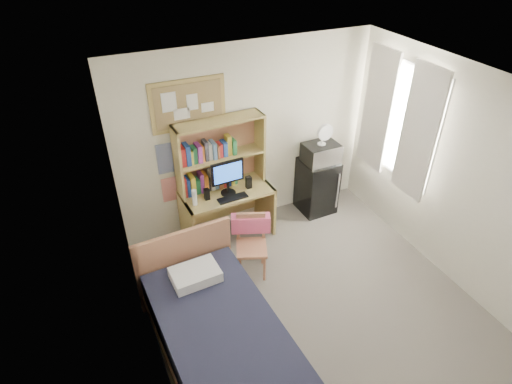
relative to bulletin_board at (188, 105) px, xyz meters
name	(u,v)px	position (x,y,z in m)	size (l,w,h in m)	color
floor	(320,315)	(0.78, -2.08, -1.93)	(3.60, 4.20, 0.02)	gray
ceiling	(348,101)	(0.78, -2.08, 0.68)	(3.60, 4.20, 0.02)	white
wall_back	(247,138)	(0.78, 0.02, -0.62)	(3.60, 0.04, 2.60)	white
wall_left	(149,281)	(-1.02, -2.08, -0.62)	(0.04, 4.20, 2.60)	white
wall_right	(468,186)	(2.58, -2.08, -0.62)	(0.04, 4.20, 2.60)	white
window_unit	(399,121)	(2.53, -0.88, -0.32)	(0.10, 1.40, 1.70)	white
curtain_left	(418,134)	(2.50, -1.28, -0.32)	(0.04, 0.55, 1.70)	white
curtain_right	(377,110)	(2.50, -0.48, -0.32)	(0.04, 0.55, 1.70)	white
bulletin_board	(188,105)	(0.00, 0.00, 0.00)	(0.94, 0.03, 0.64)	tan
poster_wave	(168,158)	(-0.32, 0.01, -0.67)	(0.30, 0.01, 0.42)	#253A95
poster_japan	(173,189)	(-0.32, 0.01, -1.14)	(0.28, 0.01, 0.36)	red
desk	(228,214)	(0.33, -0.31, -1.54)	(1.21, 0.60, 0.76)	tan
desk_chair	(252,248)	(0.34, -1.12, -1.51)	(0.41, 0.41, 0.82)	tan
mini_fridge	(317,185)	(1.79, -0.25, -1.50)	(0.50, 0.50, 0.85)	black
bed	(225,350)	(-0.45, -2.28, -1.62)	(1.09, 2.18, 0.60)	black
hutch	(220,154)	(0.32, -0.16, -0.68)	(1.18, 0.30, 0.96)	tan
monitor	(228,178)	(0.33, -0.37, -0.93)	(0.44, 0.03, 0.47)	black
keyboard	(233,198)	(0.34, -0.51, -1.15)	(0.40, 0.13, 0.02)	black
speaker_left	(207,194)	(0.03, -0.38, -1.09)	(0.06, 0.06, 0.16)	black
speaker_right	(249,182)	(0.63, -0.35, -1.08)	(0.07, 0.07, 0.17)	black
water_bottle	(194,197)	(-0.14, -0.43, -1.05)	(0.06, 0.06, 0.22)	white
hoodie	(251,223)	(0.41, -0.93, -1.29)	(0.48, 0.15, 0.23)	#FF618E
microwave	(321,153)	(1.79, -0.27, -0.93)	(0.48, 0.37, 0.28)	#B9B9BE
desk_fan	(322,135)	(1.79, -0.27, -0.65)	(0.23, 0.23, 0.29)	white
pillow	(195,275)	(-0.50, -1.53, -1.26)	(0.50, 0.35, 0.12)	white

